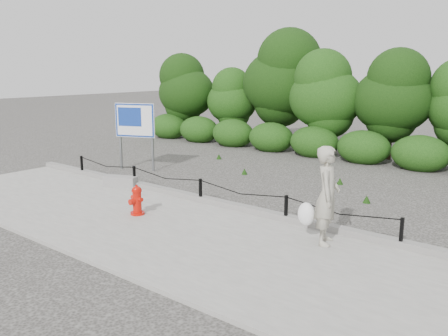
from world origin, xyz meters
TOP-DOWN VIEW (x-y plane):
  - ground at (0.00, 0.00)m, footprint 90.00×90.00m
  - sidewalk at (0.00, -2.00)m, footprint 14.00×4.00m
  - curb at (0.00, 0.05)m, footprint 14.00×0.22m
  - chain_barrier at (0.00, 0.00)m, footprint 10.06×0.06m
  - treeline at (0.28, 8.95)m, footprint 20.06×3.92m
  - fire_hydrant at (-0.45, -1.69)m, footprint 0.37×0.39m
  - pedestrian at (3.75, -0.64)m, footprint 0.86×0.81m
  - concrete_block at (-2.82, -0.25)m, footprint 1.00×0.67m
  - advertising_sign at (-4.43, 1.75)m, footprint 1.32×0.60m

SIDE VIEW (x-z plane):
  - ground at x=0.00m, z-range 0.00..0.00m
  - sidewalk at x=0.00m, z-range 0.00..0.08m
  - curb at x=0.00m, z-range 0.08..0.22m
  - concrete_block at x=-2.82m, z-range 0.08..0.38m
  - fire_hydrant at x=-0.45m, z-range 0.06..0.76m
  - chain_barrier at x=0.00m, z-range 0.16..0.76m
  - pedestrian at x=3.75m, z-range 0.05..1.95m
  - advertising_sign at x=-4.43m, z-range 0.46..2.71m
  - treeline at x=0.28m, z-range 0.08..5.01m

